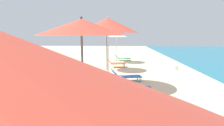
{
  "coord_description": "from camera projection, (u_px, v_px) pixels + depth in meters",
  "views": [
    {
      "loc": [
        0.98,
        3.67,
        2.33
      ],
      "look_at": [
        0.69,
        10.17,
        1.31
      ],
      "focal_mm": 29.64,
      "sensor_mm": 36.0,
      "label": 1
    }
  ],
  "objects": [
    {
      "name": "umbrella_farthest",
      "position": [
        116.0,
        35.0,
        15.05
      ],
      "size": [
        1.84,
        1.84,
        2.55
      ],
      "color": "silver",
      "rests_on": "ground"
    },
    {
      "name": "lounger_farthest_shoreside",
      "position": [
        122.0,
        58.0,
        16.25
      ],
      "size": [
        1.52,
        0.95,
        0.57
      ],
      "rotation": [
        0.0,
        0.0,
        0.24
      ],
      "color": "#4CA572",
      "rests_on": "ground"
    },
    {
      "name": "lounger_fifth_shoreside",
      "position": [
        115.0,
        63.0,
        13.04
      ],
      "size": [
        1.37,
        0.81,
        0.66
      ],
      "rotation": [
        0.0,
        0.0,
        0.14
      ],
      "color": "#D8593F",
      "rests_on": "ground"
    },
    {
      "name": "umbrella_third",
      "position": [
        81.0,
        27.0,
        4.06
      ],
      "size": [
        1.98,
        1.98,
        2.72
      ],
      "color": "#4C4C51",
      "rests_on": "ground"
    },
    {
      "name": "umbrella_fourth",
      "position": [
        108.0,
        25.0,
        7.78
      ],
      "size": [
        2.56,
        2.56,
        3.06
      ],
      "color": "silver",
      "rests_on": "ground"
    },
    {
      "name": "umbrella_fifth",
      "position": [
        107.0,
        31.0,
        11.63
      ],
      "size": [
        1.96,
        1.96,
        2.84
      ],
      "color": "#4C4C51",
      "rests_on": "ground"
    },
    {
      "name": "beach_ball",
      "position": [
        176.0,
        67.0,
        12.35
      ],
      "size": [
        0.29,
        0.29,
        0.29
      ],
      "primitive_type": "sphere",
      "color": "white",
      "rests_on": "ground"
    },
    {
      "name": "lounger_third_shoreside",
      "position": [
        111.0,
        106.0,
        5.27
      ],
      "size": [
        1.63,
        0.99,
        0.6
      ],
      "rotation": [
        0.0,
        0.0,
        -0.23
      ],
      "color": "yellow",
      "rests_on": "ground"
    },
    {
      "name": "cooler_box",
      "position": [
        73.0,
        80.0,
        8.82
      ],
      "size": [
        0.58,
        0.46,
        0.31
      ],
      "color": "#2659B2",
      "rests_on": "ground"
    },
    {
      "name": "lounger_fourth_inland",
      "position": [
        131.0,
        88.0,
        6.99
      ],
      "size": [
        1.62,
        0.76,
        0.58
      ],
      "rotation": [
        0.0,
        0.0,
        0.06
      ],
      "color": "blue",
      "rests_on": "ground"
    },
    {
      "name": "lounger_fourth_shoreside",
      "position": [
        125.0,
        75.0,
        9.15
      ],
      "size": [
        1.57,
        0.83,
        0.63
      ],
      "rotation": [
        0.0,
        0.0,
        0.16
      ],
      "color": "blue",
      "rests_on": "ground"
    }
  ]
}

